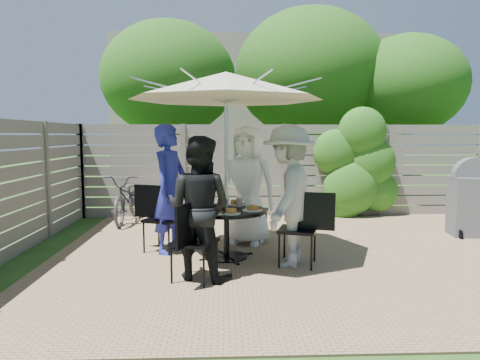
{
  "coord_description": "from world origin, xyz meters",
  "views": [
    {
      "loc": [
        -1.21,
        -5.47,
        1.63
      ],
      "look_at": [
        -0.99,
        0.26,
        1.03
      ],
      "focal_mm": 32.0,
      "sensor_mm": 36.0,
      "label": 1
    }
  ],
  "objects_px": {
    "umbrella": "(226,86)",
    "glass_back": "(226,200)",
    "glass_left": "(205,204)",
    "glass_right": "(248,204)",
    "person_back": "(247,185)",
    "chair_right": "(299,244)",
    "bbq_grill": "(472,201)",
    "chair_front": "(194,258)",
    "plate_right": "(253,209)",
    "coffee_cup": "(239,202)",
    "chair_left": "(163,232)",
    "person_front": "(199,208)",
    "person_right": "(289,196)",
    "plate_left": "(202,206)",
    "bicycle": "(128,197)",
    "plate_back": "(236,203)",
    "plate_front": "(216,212)",
    "plate_extra": "(231,212)",
    "patio_table": "(227,224)",
    "person_left": "(170,189)",
    "syrup_jug": "(224,202)",
    "chair_back": "(250,223)"
  },
  "relations": [
    {
      "from": "plate_left",
      "to": "bbq_grill",
      "type": "distance_m",
      "value": 4.38
    },
    {
      "from": "plate_left",
      "to": "bicycle",
      "type": "bearing_deg",
      "value": 122.29
    },
    {
      "from": "bbq_grill",
      "to": "bicycle",
      "type": "bearing_deg",
      "value": 175.44
    },
    {
      "from": "person_back",
      "to": "plate_extra",
      "type": "height_order",
      "value": "person_back"
    },
    {
      "from": "plate_front",
      "to": "syrup_jug",
      "type": "distance_m",
      "value": 0.42
    },
    {
      "from": "umbrella",
      "to": "glass_back",
      "type": "bearing_deg",
      "value": 89.56
    },
    {
      "from": "chair_back",
      "to": "plate_extra",
      "type": "relative_size",
      "value": 4.1
    },
    {
      "from": "person_left",
      "to": "chair_right",
      "type": "distance_m",
      "value": 1.9
    },
    {
      "from": "chair_left",
      "to": "glass_right",
      "type": "xyz_separation_m",
      "value": [
        1.17,
        -0.37,
        0.45
      ]
    },
    {
      "from": "plate_back",
      "to": "coffee_cup",
      "type": "bearing_deg",
      "value": -76.9
    },
    {
      "from": "chair_right",
      "to": "plate_extra",
      "type": "relative_size",
      "value": 3.91
    },
    {
      "from": "person_right",
      "to": "glass_back",
      "type": "height_order",
      "value": "person_right"
    },
    {
      "from": "bicycle",
      "to": "glass_back",
      "type": "bearing_deg",
      "value": -50.19
    },
    {
      "from": "plate_front",
      "to": "plate_extra",
      "type": "xyz_separation_m",
      "value": [
        0.19,
        -0.01,
        0.0
      ]
    },
    {
      "from": "person_back",
      "to": "syrup_jug",
      "type": "distance_m",
      "value": 0.8
    },
    {
      "from": "coffee_cup",
      "to": "bicycle",
      "type": "distance_m",
      "value": 3.13
    },
    {
      "from": "umbrella",
      "to": "glass_left",
      "type": "height_order",
      "value": "umbrella"
    },
    {
      "from": "plate_left",
      "to": "glass_back",
      "type": "relative_size",
      "value": 1.86
    },
    {
      "from": "chair_front",
      "to": "glass_right",
      "type": "bearing_deg",
      "value": -15.53
    },
    {
      "from": "person_left",
      "to": "syrup_jug",
      "type": "height_order",
      "value": "person_left"
    },
    {
      "from": "plate_left",
      "to": "syrup_jug",
      "type": "bearing_deg",
      "value": -12.98
    },
    {
      "from": "person_back",
      "to": "bbq_grill",
      "type": "bearing_deg",
      "value": 27.47
    },
    {
      "from": "person_back",
      "to": "syrup_jug",
      "type": "relative_size",
      "value": 11.11
    },
    {
      "from": "chair_right",
      "to": "glass_left",
      "type": "distance_m",
      "value": 1.31
    },
    {
      "from": "person_left",
      "to": "plate_right",
      "type": "xyz_separation_m",
      "value": [
        1.1,
        -0.45,
        -0.2
      ]
    },
    {
      "from": "umbrella",
      "to": "coffee_cup",
      "type": "bearing_deg",
      "value": 43.12
    },
    {
      "from": "person_back",
      "to": "plate_right",
      "type": "distance_m",
      "value": 0.93
    },
    {
      "from": "glass_back",
      "to": "glass_left",
      "type": "xyz_separation_m",
      "value": [
        -0.28,
        -0.28,
        0.0
      ]
    },
    {
      "from": "glass_right",
      "to": "bicycle",
      "type": "height_order",
      "value": "bicycle"
    },
    {
      "from": "glass_left",
      "to": "glass_right",
      "type": "height_order",
      "value": "same"
    },
    {
      "from": "plate_front",
      "to": "glass_right",
      "type": "distance_m",
      "value": 0.53
    },
    {
      "from": "plate_right",
      "to": "glass_left",
      "type": "height_order",
      "value": "glass_left"
    },
    {
      "from": "patio_table",
      "to": "coffee_cup",
      "type": "relative_size",
      "value": 11.05
    },
    {
      "from": "patio_table",
      "to": "coffee_cup",
      "type": "bearing_deg",
      "value": 43.12
    },
    {
      "from": "plate_front",
      "to": "syrup_jug",
      "type": "bearing_deg",
      "value": 75.89
    },
    {
      "from": "umbrella",
      "to": "plate_left",
      "type": "distance_m",
      "value": 1.6
    },
    {
      "from": "chair_front",
      "to": "person_back",
      "type": "bearing_deg",
      "value": -1.9
    },
    {
      "from": "plate_extra",
      "to": "glass_right",
      "type": "height_order",
      "value": "glass_right"
    },
    {
      "from": "chair_left",
      "to": "person_front",
      "type": "height_order",
      "value": "person_front"
    },
    {
      "from": "chair_front",
      "to": "umbrella",
      "type": "bearing_deg",
      "value": -1.89
    },
    {
      "from": "person_right",
      "to": "glass_left",
      "type": "distance_m",
      "value": 1.1
    },
    {
      "from": "person_back",
      "to": "chair_right",
      "type": "bearing_deg",
      "value": -40.63
    },
    {
      "from": "plate_right",
      "to": "bbq_grill",
      "type": "height_order",
      "value": "bbq_grill"
    },
    {
      "from": "patio_table",
      "to": "bicycle",
      "type": "distance_m",
      "value": 3.14
    },
    {
      "from": "person_right",
      "to": "syrup_jug",
      "type": "xyz_separation_m",
      "value": [
        -0.8,
        0.39,
        -0.14
      ]
    },
    {
      "from": "person_front",
      "to": "coffee_cup",
      "type": "bearing_deg",
      "value": -95.44
    },
    {
      "from": "chair_left",
      "to": "chair_right",
      "type": "relative_size",
      "value": 1.0
    },
    {
      "from": "chair_left",
      "to": "plate_back",
      "type": "bearing_deg",
      "value": 20.45
    },
    {
      "from": "umbrella",
      "to": "plate_right",
      "type": "bearing_deg",
      "value": -22.44
    },
    {
      "from": "glass_left",
      "to": "glass_right",
      "type": "relative_size",
      "value": 1.0
    }
  ]
}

